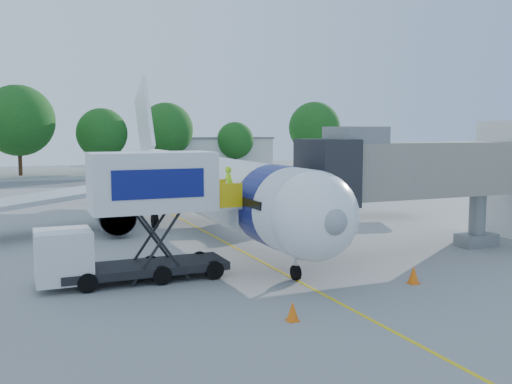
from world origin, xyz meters
name	(u,v)px	position (x,y,z in m)	size (l,w,h in m)	color
ground	(222,241)	(0.00, 0.00, 0.00)	(160.00, 160.00, 0.00)	gray
guidance_line	(222,241)	(0.00, 0.00, 0.01)	(0.15, 70.00, 0.01)	yellow
taxiway_strip	(111,182)	(0.00, 42.00, 0.00)	(120.00, 10.00, 0.01)	#59595B
aircraft	(200,184)	(0.00, 4.12, 2.95)	(34.17, 37.73, 11.35)	white
jet_bridge	(412,171)	(7.99, -7.00, 4.34)	(13.90, 3.20, 6.60)	gray
catering_hiloader	(137,217)	(-6.27, -7.00, 2.76)	(8.54, 2.44, 5.50)	black
safety_cone_a	(413,275)	(4.30, -11.96, 0.37)	(0.48, 0.48, 0.76)	orange
safety_cone_b	(293,311)	(-2.51, -14.22, 0.33)	(0.43, 0.43, 0.68)	orange
outbuilding_right	(222,152)	(22.00, 62.00, 2.66)	(16.40, 7.40, 5.30)	silver
tree_c	(18,121)	(-10.34, 57.04, 7.82)	(10.10, 10.10, 12.87)	#382314
tree_d	(102,134)	(1.34, 58.42, 5.96)	(7.70, 7.70, 9.82)	#382314
tree_e	(166,129)	(11.26, 58.14, 6.57)	(8.49, 8.49, 10.83)	#382314
tree_f	(235,140)	(23.06, 58.50, 4.76)	(6.16, 6.16, 7.86)	#382314
tree_g	(314,128)	(36.94, 56.37, 6.90)	(8.91, 8.91, 11.36)	#382314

